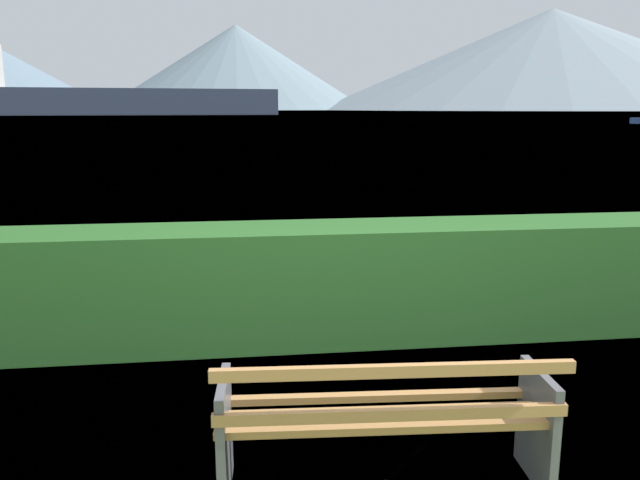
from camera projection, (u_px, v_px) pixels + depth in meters
water_surface at (238, 112)px, 304.27m from camera, size 620.00×620.00×0.00m
park_bench at (385, 420)px, 3.56m from camera, size 1.91×0.68×0.87m
hedge_row at (326, 283)px, 5.94m from camera, size 12.70×0.79×1.08m
cargo_ship_large at (63, 92)px, 177.81m from camera, size 104.99×28.27×23.08m
distant_hills at (353, 62)px, 553.33m from camera, size 864.70×412.87×86.38m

